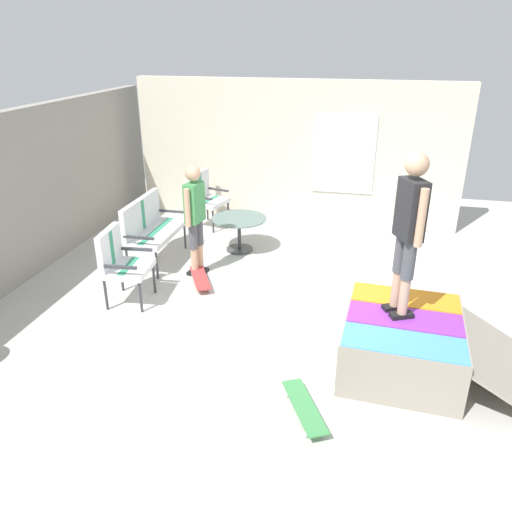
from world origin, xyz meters
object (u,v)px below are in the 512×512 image
object	(u,v)px
patio_bench	(149,224)
patio_chair_by_wall	(119,259)
person_watching	(195,213)
skateboard_spare	(304,407)
patio_table	(239,227)
skate_ramp	(405,343)
patio_chair_near_house	(204,194)
person_skater	(409,224)
skateboard_by_bench	(200,278)

from	to	relation	value
patio_bench	patio_chair_by_wall	distance (m)	1.32
person_watching	skateboard_spare	xyz separation A→B (m)	(-2.71, -1.99, -0.88)
patio_table	skate_ramp	bearing A→B (deg)	-137.13
patio_chair_near_house	person_skater	size ratio (longest dim) A/B	0.60
patio_table	skateboard_spare	xyz separation A→B (m)	(-3.71, -1.60, -0.32)
skate_ramp	skateboard_by_bench	bearing A→B (deg)	63.22
patio_chair_by_wall	skate_ramp	bearing A→B (deg)	-100.84
patio_chair_near_house	skateboard_spare	xyz separation A→B (m)	(-4.74, -2.54, -0.53)
patio_chair_near_house	person_skater	distance (m)	5.08
skateboard_by_bench	skateboard_spare	bearing A→B (deg)	-142.28
skateboard_spare	person_skater	bearing A→B (deg)	-37.82
skateboard_by_bench	skateboard_spare	distance (m)	3.02
patio_bench	person_watching	xyz separation A→B (m)	(-0.28, -0.86, 0.35)
patio_chair_near_house	patio_table	bearing A→B (deg)	-137.55
person_skater	skateboard_spare	size ratio (longest dim) A/B	2.13
patio_chair_by_wall	skateboard_spare	bearing A→B (deg)	-121.91
patio_bench	skateboard_spare	xyz separation A→B (m)	(-2.99, -2.86, -0.53)
patio_bench	skateboard_spare	distance (m)	4.17
patio_chair_near_house	person_skater	xyz separation A→B (m)	(-3.67, -3.36, 0.99)
patio_chair_near_house	patio_chair_by_wall	bearing A→B (deg)	177.07
patio_table	person_watching	distance (m)	1.21
skate_ramp	skateboard_spare	world-z (taller)	skate_ramp
patio_table	person_watching	size ratio (longest dim) A/B	0.54
patio_chair_near_house	patio_table	world-z (taller)	patio_chair_near_house
patio_table	person_skater	size ratio (longest dim) A/B	0.53
patio_chair_by_wall	patio_table	size ratio (longest dim) A/B	1.13
patio_chair_by_wall	person_watching	bearing A→B (deg)	-34.27
patio_chair_near_house	person_skater	bearing A→B (deg)	-137.52
patio_bench	person_watching	bearing A→B (deg)	-107.80
person_watching	skateboard_spare	distance (m)	3.47
person_skater	skateboard_by_bench	distance (m)	3.35
patio_bench	person_watching	distance (m)	0.97
patio_bench	patio_table	world-z (taller)	patio_bench
person_skater	patio_chair_near_house	bearing A→B (deg)	42.48
skate_ramp	patio_chair_by_wall	world-z (taller)	patio_chair_by_wall
patio_chair_near_house	patio_chair_by_wall	size ratio (longest dim) A/B	1.00
skate_ramp	patio_table	world-z (taller)	skate_ramp
patio_chair_near_house	skateboard_spare	world-z (taller)	patio_chair_near_house
skate_ramp	patio_chair_by_wall	distance (m)	3.71
patio_bench	patio_table	size ratio (longest dim) A/B	1.39
skate_ramp	patio_bench	world-z (taller)	patio_bench
patio_chair_by_wall	patio_table	distance (m)	2.32
patio_chair_near_house	patio_chair_by_wall	xyz separation A→B (m)	(-3.06, 0.16, 0.00)
skate_ramp	person_watching	xyz separation A→B (m)	(1.73, 2.93, 0.66)
patio_chair_by_wall	skateboard_spare	world-z (taller)	patio_chair_by_wall
skateboard_by_bench	patio_table	bearing A→B (deg)	-10.44
skate_ramp	person_skater	xyz separation A→B (m)	(0.08, 0.11, 1.31)
skateboard_by_bench	skateboard_spare	world-z (taller)	same
patio_chair_near_house	patio_table	distance (m)	1.40
patio_table	skateboard_by_bench	distance (m)	1.39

